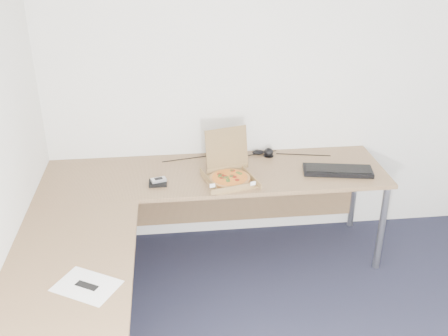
{
  "coord_description": "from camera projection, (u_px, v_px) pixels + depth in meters",
  "views": [
    {
      "loc": [
        -0.82,
        -1.99,
        2.43
      ],
      "look_at": [
        -0.45,
        1.28,
        0.82
      ],
      "focal_mm": 41.65,
      "sensor_mm": 36.0,
      "label": 1
    }
  ],
  "objects": [
    {
      "name": "wallet",
      "position": [
        158.0,
        183.0,
        3.63
      ],
      "size": [
        0.13,
        0.1,
        0.02
      ],
      "primitive_type": "cube",
      "rotation": [
        0.0,
        0.0,
        -0.01
      ],
      "color": "black",
      "rests_on": "desk"
    },
    {
      "name": "mouse",
      "position": [
        258.0,
        152.0,
        4.08
      ],
      "size": [
        0.1,
        0.07,
        0.03
      ],
      "primitive_type": "ellipsoid",
      "rotation": [
        0.0,
        0.0,
        0.07
      ],
      "color": "black",
      "rests_on": "desk"
    },
    {
      "name": "room_shell",
      "position": [
        353.0,
        201.0,
        2.38
      ],
      "size": [
        3.5,
        3.5,
        2.5
      ],
      "primitive_type": null,
      "color": "white",
      "rests_on": "ground"
    },
    {
      "name": "pizza_box",
      "position": [
        229.0,
        175.0,
        3.67
      ],
      "size": [
        0.32,
        0.37,
        0.33
      ],
      "rotation": [
        0.0,
        0.0,
        0.27
      ],
      "color": "olive",
      "rests_on": "desk"
    },
    {
      "name": "cable_bundle",
      "position": [
        243.0,
        156.0,
        4.05
      ],
      "size": [
        0.63,
        0.13,
        0.01
      ],
      "primitive_type": null,
      "rotation": [
        0.0,
        0.0,
        0.14
      ],
      "color": "black",
      "rests_on": "desk"
    },
    {
      "name": "phone",
      "position": [
        159.0,
        180.0,
        3.63
      ],
      "size": [
        0.11,
        0.08,
        0.02
      ],
      "primitive_type": "cube",
      "rotation": [
        0.0,
        0.0,
        0.27
      ],
      "color": "#B2B5BA",
      "rests_on": "wallet"
    },
    {
      "name": "dome_speaker",
      "position": [
        269.0,
        152.0,
        4.05
      ],
      "size": [
        0.08,
        0.08,
        0.07
      ],
      "primitive_type": "ellipsoid",
      "color": "black",
      "rests_on": "desk"
    },
    {
      "name": "keyboard",
      "position": [
        338.0,
        171.0,
        3.79
      ],
      "size": [
        0.52,
        0.27,
        0.03
      ],
      "primitive_type": "cube",
      "rotation": [
        0.0,
        0.0,
        -0.19
      ],
      "color": "black",
      "rests_on": "desk"
    },
    {
      "name": "paper_sheet",
      "position": [
        87.0,
        286.0,
        2.64
      ],
      "size": [
        0.38,
        0.35,
        0.0
      ],
      "primitive_type": "cube",
      "rotation": [
        0.0,
        0.0,
        -0.53
      ],
      "color": "white",
      "rests_on": "desk"
    },
    {
      "name": "drinking_glass",
      "position": [
        240.0,
        148.0,
        4.03
      ],
      "size": [
        0.08,
        0.08,
        0.13
      ],
      "primitive_type": "cylinder",
      "color": "white",
      "rests_on": "desk"
    },
    {
      "name": "desk",
      "position": [
        173.0,
        208.0,
        3.41
      ],
      "size": [
        2.5,
        2.2,
        0.73
      ],
      "color": "olive",
      "rests_on": "ground"
    }
  ]
}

